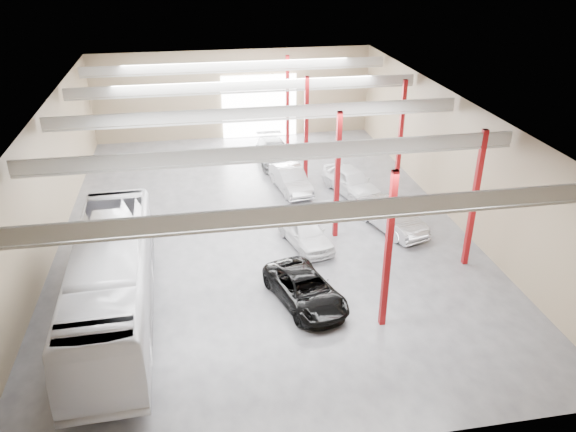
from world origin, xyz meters
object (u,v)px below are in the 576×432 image
object	(u,v)px
black_sedan	(305,289)
car_right_far	(351,181)
car_row_a	(305,232)
coach_bus	(112,281)
car_right_near	(392,216)
car_row_c	(274,152)
car_row_b	(291,179)

from	to	relation	value
black_sedan	car_right_far	xyz separation A→B (m)	(5.31, 11.27, 0.15)
car_row_a	coach_bus	bearing A→B (deg)	-166.23
car_row_a	car_right_near	bearing A→B (deg)	-3.75
car_row_c	car_row_b	bearing A→B (deg)	-86.84
black_sedan	car_row_c	distance (m)	17.67
car_right_near	coach_bus	bearing A→B (deg)	-176.34
car_right_near	car_right_far	xyz separation A→B (m)	(-0.86, 5.20, 0.05)
coach_bus	car_row_a	world-z (taller)	coach_bus
car_row_b	car_right_near	distance (m)	7.82
coach_bus	car_right_far	xyz separation A→B (m)	(13.53, 10.85, -0.96)
car_row_c	car_row_a	bearing A→B (deg)	-91.17
car_right_near	car_right_far	size ratio (longest dim) A/B	0.98
coach_bus	car_right_far	size ratio (longest dim) A/B	2.62
car_row_c	car_right_far	size ratio (longest dim) A/B	1.09
car_right_far	car_row_a	bearing A→B (deg)	-140.68
car_row_b	car_row_a	bearing A→B (deg)	-102.67
car_row_a	car_row_b	distance (m)	7.24
black_sedan	car_row_b	size ratio (longest dim) A/B	1.08
black_sedan	car_right_far	bearing A→B (deg)	49.28
black_sedan	car_row_b	bearing A→B (deg)	67.17
coach_bus	car_row_b	size ratio (longest dim) A/B	2.79
car_row_b	car_row_c	world-z (taller)	car_row_c
car_row_a	car_right_far	bearing A→B (deg)	41.57
coach_bus	car_row_a	xyz separation A→B (m)	(9.28, 4.78, -1.06)
car_row_b	car_row_c	xyz separation A→B (m)	(-0.29, 5.20, 0.02)
coach_bus	car_right_near	size ratio (longest dim) A/B	2.68
car_right_far	car_row_c	bearing A→B (deg)	106.54
car_row_b	car_right_far	xyz separation A→B (m)	(3.71, -1.15, 0.08)
car_row_a	car_row_c	bearing A→B (deg)	75.42
car_row_b	black_sedan	bearing A→B (deg)	-105.77
black_sedan	car_right_near	distance (m)	8.66
black_sedan	car_right_near	xyz separation A→B (m)	(6.17, 6.07, 0.10)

